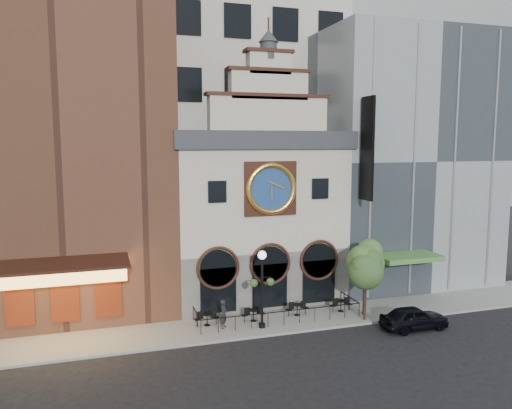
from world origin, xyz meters
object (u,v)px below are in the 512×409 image
Objects in this scene: tree_left at (366,269)px; bistro_0 at (207,318)px; lamppost at (262,280)px; tree_right at (366,260)px; bistro_2 at (297,309)px; bistro_1 at (253,314)px; bistro_3 at (341,305)px; car_right at (414,318)px; pedestrian at (224,314)px.

bistro_0 is at bearing 168.67° from tree_left.
tree_right is (7.23, 0.17, 0.71)m from lamppost.
bistro_0 and bistro_2 have the same top height.
bistro_3 is at bearing 0.01° from bistro_1.
tree_left reaches higher than bistro_0.
lamppost reaches higher than tree_left.
bistro_1 is at bearing -2.68° from bistro_0.
lamppost reaches higher than bistro_3.
bistro_2 is 7.42m from car_right.
car_right is 0.89× the size of lamppost.
bistro_1 is 1.00× the size of bistro_2.
car_right is 4.14m from tree_left.
pedestrian is at bearing -171.81° from bistro_2.
tree_right is at bearing -8.03° from bistro_1.
bistro_2 is 5.55m from tree_right.
bistro_0 is 10.61m from tree_left.
car_right is 2.41× the size of pedestrian.
bistro_0 is at bearing 71.45° from car_right.
tree_right is (4.33, -1.21, 3.26)m from bistro_2.
bistro_3 is 3.53m from tree_left.
bistro_1 is 2.23m from pedestrian.
bistro_3 is at bearing -52.76° from pedestrian.
bistro_3 is 4.98m from car_right.
bistro_0 is 4.30m from lamppost.
pedestrian is 3.18m from lamppost.
tree_right is at bearing -6.50° from bistro_0.
bistro_3 is 0.37× the size of car_right.
car_right is at bearing -33.73° from bistro_2.
bistro_2 is 3.15m from bistro_3.
bistro_3 is at bearing 37.30° from car_right.
car_right is (6.17, -4.12, 0.12)m from bistro_2.
tree_left is (10.01, -2.01, 2.90)m from bistro_0.
tree_right is at bearing 32.24° from car_right.
pedestrian is (-11.37, 3.37, 0.31)m from car_right.
bistro_0 is 3.01m from bistro_1.
tree_left is 0.99m from tree_right.
lamppost reaches higher than pedestrian.
bistro_2 is at bearing 152.65° from tree_left.
lamppost reaches higher than bistro_2.
bistro_3 is at bearing 138.45° from tree_right.
tree_left reaches higher than bistro_1.
lamppost is (2.29, -0.63, 2.12)m from pedestrian.
tree_right is (9.52, -0.46, 2.83)m from pedestrian.
tree_right is at bearing -15.58° from bistro_2.
bistro_2 is at bearing 177.12° from bistro_3.
tree_left is at bearing -116.77° from tree_right.
bistro_2 is at bearing 2.96° from bistro_1.
car_right is (12.27, -4.10, 0.12)m from bistro_0.
tree_right reaches higher than bistro_3.
bistro_0 is at bearing 177.32° from bistro_1.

